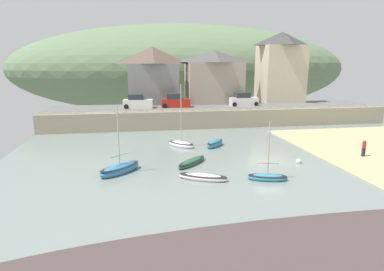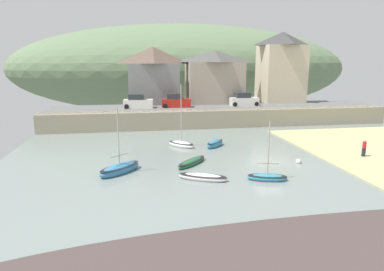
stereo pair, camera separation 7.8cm
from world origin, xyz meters
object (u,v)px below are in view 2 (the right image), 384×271
(motorboat_with_cabin, at_px, (192,162))
(rowboat_small_beached, at_px, (120,169))
(dinghy_open_wooden, at_px, (215,144))
(parked_car_by_wall, at_px, (176,102))
(sailboat_tall_mast, at_px, (267,177))
(person_on_slipway, at_px, (364,147))
(mooring_buoy, at_px, (298,161))
(parked_car_near_slipway, at_px, (138,102))
(waterfront_building_left, at_px, (153,75))
(sailboat_white_hull, at_px, (181,144))
(sailboat_far_left, at_px, (203,177))
(waterfront_building_centre, at_px, (214,76))
(parked_car_end_of_row, at_px, (244,100))
(waterfront_building_right, at_px, (281,67))

(motorboat_with_cabin, relative_size, rowboat_small_beached, 0.65)
(dinghy_open_wooden, xyz_separation_m, parked_car_by_wall, (-2.43, 14.35, 2.91))
(sailboat_tall_mast, relative_size, rowboat_small_beached, 0.84)
(person_on_slipway, height_order, mooring_buoy, person_on_slipway)
(parked_car_near_slipway, relative_size, parked_car_by_wall, 1.01)
(waterfront_building_left, distance_m, parked_car_by_wall, 6.44)
(sailboat_tall_mast, distance_m, person_on_slipway, 12.09)
(sailboat_white_hull, bearing_deg, motorboat_with_cabin, -44.83)
(parked_car_by_wall, bearing_deg, sailboat_far_left, -88.15)
(waterfront_building_centre, xyz_separation_m, parked_car_by_wall, (-6.72, -4.50, -3.34))
(waterfront_building_left, height_order, rowboat_small_beached, waterfront_building_left)
(dinghy_open_wooden, xyz_separation_m, sailboat_tall_mast, (1.48, -10.74, -0.06))
(rowboat_small_beached, distance_m, parked_car_end_of_row, 27.79)
(sailboat_white_hull, relative_size, parked_car_near_slipway, 1.58)
(waterfront_building_left, xyz_separation_m, dinghy_open_wooden, (5.28, -18.85, -6.53))
(motorboat_with_cabin, distance_m, parked_car_end_of_row, 23.34)
(motorboat_with_cabin, bearing_deg, sailboat_far_left, -135.61)
(sailboat_white_hull, distance_m, parked_car_near_slipway, 14.77)
(sailboat_white_hull, bearing_deg, parked_car_by_wall, 130.30)
(waterfront_building_right, distance_m, parked_car_end_of_row, 10.09)
(dinghy_open_wooden, relative_size, motorboat_with_cabin, 0.78)
(parked_car_near_slipway, bearing_deg, parked_car_end_of_row, 5.63)
(motorboat_with_cabin, bearing_deg, parked_car_near_slipway, 53.71)
(motorboat_with_cabin, xyz_separation_m, sailboat_tall_mast, (4.96, -4.88, 0.04))
(sailboat_white_hull, distance_m, motorboat_with_cabin, 6.38)
(waterfront_building_right, height_order, person_on_slipway, waterfront_building_right)
(person_on_slipway, relative_size, mooring_buoy, 3.32)
(parked_car_by_wall, xyz_separation_m, person_on_slipway, (15.15, -20.71, -2.22))
(sailboat_white_hull, xyz_separation_m, rowboat_small_beached, (-6.05, -7.67, 0.03))
(sailboat_tall_mast, distance_m, parked_car_near_slipway, 26.92)
(waterfront_building_centre, xyz_separation_m, parked_car_end_of_row, (3.49, -4.50, -3.34))
(dinghy_open_wooden, bearing_deg, person_on_slipway, -75.15)
(sailboat_tall_mast, relative_size, mooring_buoy, 9.53)
(waterfront_building_right, bearing_deg, person_on_slipway, -96.10)
(waterfront_building_right, bearing_deg, parked_car_by_wall, -165.85)
(waterfront_building_right, xyz_separation_m, parked_car_near_slipway, (-23.21, -4.50, -4.83))
(waterfront_building_centre, relative_size, parked_car_near_slipway, 2.10)
(parked_car_by_wall, bearing_deg, parked_car_near_slipway, -176.11)
(waterfront_building_left, bearing_deg, sailboat_tall_mast, -77.13)
(motorboat_with_cabin, bearing_deg, sailboat_tall_mast, -92.83)
(waterfront_building_centre, xyz_separation_m, parked_car_near_slipway, (-12.09, -4.50, -3.34))
(sailboat_tall_mast, bearing_deg, rowboat_small_beached, 178.34)
(waterfront_building_centre, xyz_separation_m, sailboat_white_hull, (-7.82, -18.34, -6.25))
(waterfront_building_centre, distance_m, sailboat_white_hull, 20.89)
(parked_car_near_slipway, height_order, person_on_slipway, parked_car_near_slipway)
(rowboat_small_beached, bearing_deg, sailboat_tall_mast, -62.31)
(sailboat_far_left, height_order, mooring_buoy, sailboat_far_left)
(waterfront_building_right, height_order, parked_car_end_of_row, waterfront_building_right)
(waterfront_building_right, xyz_separation_m, motorboat_with_cabin, (-18.90, -24.72, -7.84))
(rowboat_small_beached, bearing_deg, sailboat_far_left, -67.53)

